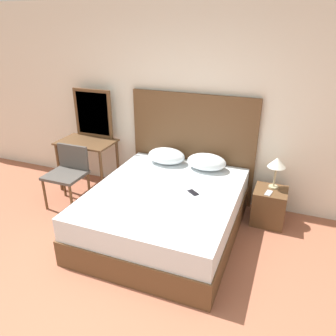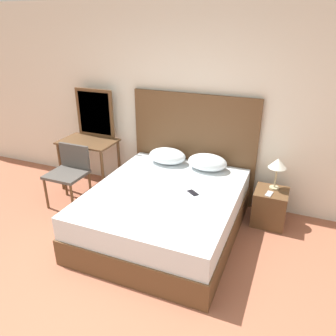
% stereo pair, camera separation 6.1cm
% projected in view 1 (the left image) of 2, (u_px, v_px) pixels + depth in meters
% --- Properties ---
extents(ground_plane, '(16.00, 16.00, 0.00)m').
position_uv_depth(ground_plane, '(91.00, 332.00, 2.80)').
color(ground_plane, '#9E5B42').
extents(wall_back, '(10.00, 0.06, 2.70)m').
position_uv_depth(wall_back, '(192.00, 106.00, 4.52)').
color(wall_back, silver).
rests_on(wall_back, ground_plane).
extents(bed, '(1.71, 2.02, 0.59)m').
position_uv_depth(bed, '(165.00, 212.00, 4.00)').
color(bed, brown).
rests_on(bed, ground_plane).
extents(headboard, '(1.79, 0.05, 1.54)m').
position_uv_depth(headboard, '(192.00, 148.00, 4.68)').
color(headboard, brown).
rests_on(headboard, ground_plane).
extents(pillow_left, '(0.53, 0.37, 0.21)m').
position_uv_depth(pillow_left, '(166.00, 156.00, 4.59)').
color(pillow_left, silver).
rests_on(pillow_left, bed).
extents(pillow_right, '(0.53, 0.37, 0.21)m').
position_uv_depth(pillow_right, '(207.00, 162.00, 4.39)').
color(pillow_right, silver).
rests_on(pillow_right, bed).
extents(phone_on_bed, '(0.16, 0.15, 0.01)m').
position_uv_depth(phone_on_bed, '(193.00, 193.00, 3.82)').
color(phone_on_bed, black).
rests_on(phone_on_bed, bed).
extents(nightstand, '(0.41, 0.41, 0.47)m').
position_uv_depth(nightstand, '(269.00, 206.00, 4.24)').
color(nightstand, brown).
rests_on(nightstand, ground_plane).
extents(table_lamp, '(0.22, 0.22, 0.41)m').
position_uv_depth(table_lamp, '(277.00, 164.00, 4.07)').
color(table_lamp, tan).
rests_on(table_lamp, nightstand).
extents(phone_on_nightstand, '(0.10, 0.16, 0.01)m').
position_uv_depth(phone_on_nightstand, '(269.00, 193.00, 4.06)').
color(phone_on_nightstand, '#B7B7BC').
rests_on(phone_on_nightstand, nightstand).
extents(vanity_desk, '(0.84, 0.54, 0.78)m').
position_uv_depth(vanity_desk, '(87.00, 150.00, 4.96)').
color(vanity_desk, brown).
rests_on(vanity_desk, ground_plane).
extents(vanity_mirror, '(0.63, 0.03, 0.73)m').
position_uv_depth(vanity_mirror, '(93.00, 113.00, 4.96)').
color(vanity_mirror, brown).
rests_on(vanity_mirror, vanity_desk).
extents(chair, '(0.50, 0.47, 0.85)m').
position_uv_depth(chair, '(68.00, 170.00, 4.58)').
color(chair, '#4C4742').
rests_on(chair, ground_plane).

